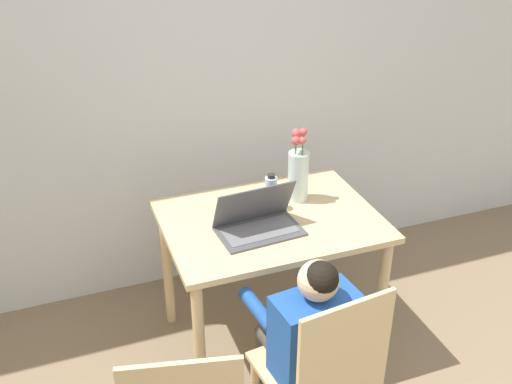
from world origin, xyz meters
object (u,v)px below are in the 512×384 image
Objects in this scene: water_bottle at (271,192)px; chair_occupied at (323,376)px; flower_vase at (298,172)px; person_seated at (307,330)px; laptop at (257,220)px.

chair_occupied is at bearing -97.19° from water_bottle.
flower_vase is (0.26, 0.86, 0.42)m from chair_occupied.
flower_vase reaches higher than person_seated.
chair_occupied is 0.95× the size of person_seated.
water_bottle is (0.12, 0.69, 0.23)m from person_seated.
person_seated and laptop have the same top height.
person_seated is at bearing -92.96° from laptop.
chair_occupied is 0.90m from water_bottle.
flower_vase is (0.28, 0.20, 0.10)m from laptop.
flower_vase is at bearing -113.39° from chair_occupied.
water_bottle reaches higher than chair_occupied.
chair_occupied is at bearing -106.78° from flower_vase.
chair_occupied is 0.73m from laptop.
person_seated is 5.21× the size of water_bottle.
laptop is 0.20m from water_bottle.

